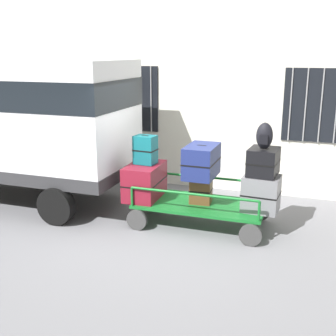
% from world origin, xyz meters
% --- Properties ---
extents(ground_plane, '(40.00, 40.00, 0.00)m').
position_xyz_m(ground_plane, '(0.00, 0.00, 0.00)').
color(ground_plane, slate).
extents(building_wall, '(12.00, 0.38, 5.00)m').
position_xyz_m(building_wall, '(0.00, 2.71, 2.50)').
color(building_wall, silver).
rests_on(building_wall, ground).
extents(van, '(4.88, 2.16, 2.92)m').
position_xyz_m(van, '(-3.61, 0.54, 1.78)').
color(van, silver).
rests_on(van, ground).
extents(luggage_cart, '(2.37, 1.23, 0.42)m').
position_xyz_m(luggage_cart, '(0.43, 0.35, 0.36)').
color(luggage_cart, '#146023').
rests_on(luggage_cart, ground).
extents(cart_railing, '(2.26, 1.10, 0.36)m').
position_xyz_m(cart_railing, '(0.43, 0.35, 0.72)').
color(cart_railing, '#146023').
rests_on(cart_railing, luggage_cart).
extents(suitcase_left_bottom, '(0.61, 0.98, 0.64)m').
position_xyz_m(suitcase_left_bottom, '(-0.64, 0.33, 0.74)').
color(suitcase_left_bottom, maroon).
rests_on(suitcase_left_bottom, luggage_cart).
extents(suitcase_left_middle, '(0.42, 0.34, 0.53)m').
position_xyz_m(suitcase_left_middle, '(-0.64, 0.38, 1.32)').
color(suitcase_left_middle, '#0F5960').
rests_on(suitcase_left_middle, suitcase_left_bottom).
extents(suitcase_midleft_bottom, '(0.40, 0.35, 0.49)m').
position_xyz_m(suitcase_midleft_bottom, '(0.43, 0.37, 0.67)').
color(suitcase_midleft_bottom, brown).
rests_on(suitcase_midleft_bottom, luggage_cart).
extents(suitcase_midleft_middle, '(0.53, 0.83, 0.57)m').
position_xyz_m(suitcase_midleft_middle, '(0.43, 0.37, 1.20)').
color(suitcase_midleft_middle, navy).
rests_on(suitcase_midleft_middle, suitcase_midleft_bottom).
extents(suitcase_center_bottom, '(0.64, 0.56, 0.62)m').
position_xyz_m(suitcase_center_bottom, '(1.50, 0.32, 0.73)').
color(suitcase_center_bottom, slate).
rests_on(suitcase_center_bottom, luggage_cart).
extents(suitcase_center_middle, '(0.53, 0.62, 0.46)m').
position_xyz_m(suitcase_center_middle, '(1.50, 0.38, 1.28)').
color(suitcase_center_middle, black).
rests_on(suitcase_center_middle, suitcase_center_bottom).
extents(backpack, '(0.27, 0.22, 0.44)m').
position_xyz_m(backpack, '(1.50, 0.30, 1.73)').
color(backpack, black).
rests_on(backpack, suitcase_center_middle).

